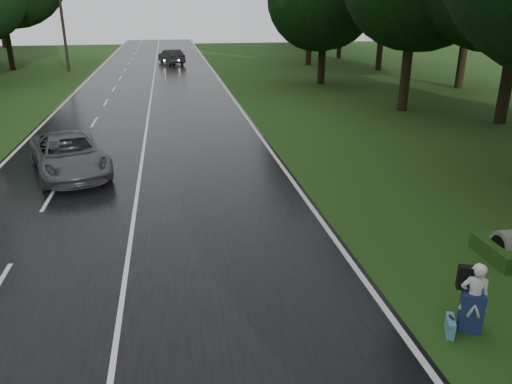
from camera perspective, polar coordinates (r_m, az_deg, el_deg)
ground at (r=11.16m, az=-15.61°, el=-14.94°), size 160.00×160.00×0.00m
road at (r=29.76m, az=-12.40°, el=8.07°), size 12.00×140.00×0.04m
lane_center at (r=29.76m, az=-12.40°, el=8.11°), size 0.12×140.00×0.01m
grey_car at (r=20.94m, az=-20.79°, el=4.07°), size 4.16×6.07×1.54m
far_car at (r=58.39m, az=-9.76°, el=15.16°), size 3.06×5.04×1.57m
hitchhiker at (r=11.24m, az=23.74°, el=-11.30°), size 0.68×0.65×1.58m
suitcase at (r=11.27m, az=21.49°, el=-14.21°), size 0.35×0.53×0.37m
utility_pole_far at (r=54.55m, az=-20.76°, el=12.88°), size 1.80×0.28×9.15m
tree_left_f at (r=57.96m, az=-26.24°, el=12.51°), size 10.49×10.49×16.38m
tree_right_d at (r=33.38m, az=16.48°, el=9.03°), size 8.99×8.99×14.04m
tree_right_e at (r=43.41m, az=7.48°, el=12.27°), size 7.28×7.28×11.37m
tree_right_f at (r=57.25m, az=6.03°, el=14.39°), size 10.86×10.86×16.96m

